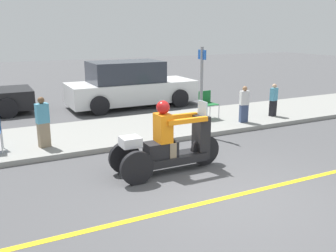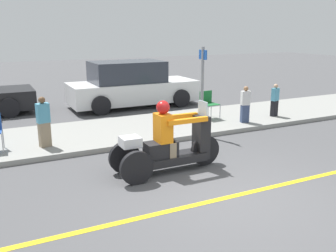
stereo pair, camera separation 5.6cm
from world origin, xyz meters
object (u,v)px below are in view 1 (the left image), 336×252
at_px(folding_chair_set_back, 207,102).
at_px(street_sign, 201,86).
at_px(spectator_by_tree, 273,101).
at_px(motorcycle_trike, 168,147).
at_px(spectator_near_curb, 43,123).
at_px(spectator_far_back, 244,105).
at_px(parked_car_lot_center, 130,86).

height_order(folding_chair_set_back, street_sign, street_sign).
bearing_deg(street_sign, spectator_by_tree, 9.91).
xyz_separation_m(spectator_by_tree, street_sign, (-2.94, -0.51, 0.71)).
height_order(motorcycle_trike, folding_chair_set_back, motorcycle_trike).
distance_m(motorcycle_trike, street_sign, 2.85).
height_order(spectator_near_curb, street_sign, street_sign).
bearing_deg(spectator_far_back, spectator_near_curb, 178.28).
relative_size(folding_chair_set_back, parked_car_lot_center, 0.18).
distance_m(motorcycle_trike, folding_chair_set_back, 4.25).
relative_size(motorcycle_trike, folding_chair_set_back, 2.78).
distance_m(spectator_far_back, street_sign, 1.80).
bearing_deg(spectator_near_curb, street_sign, -6.55).
xyz_separation_m(folding_chair_set_back, parked_car_lot_center, (-1.21, 3.26, 0.14)).
height_order(spectator_far_back, spectator_by_tree, spectator_far_back).
bearing_deg(spectator_by_tree, spectator_near_curb, -179.47).
height_order(motorcycle_trike, spectator_far_back, motorcycle_trike).
height_order(spectator_far_back, folding_chair_set_back, spectator_far_back).
bearing_deg(folding_chair_set_back, street_sign, -128.45).
height_order(spectator_far_back, street_sign, street_sign).
bearing_deg(spectator_near_curb, folding_chair_set_back, 8.66).
bearing_deg(parked_car_lot_center, spectator_near_curb, -132.40).
relative_size(spectator_far_back, street_sign, 0.48).
xyz_separation_m(spectator_far_back, parked_car_lot_center, (-1.90, 4.16, 0.14)).
relative_size(spectator_by_tree, street_sign, 0.46).
height_order(motorcycle_trike, street_sign, street_sign).
relative_size(motorcycle_trike, street_sign, 1.04).
relative_size(spectator_near_curb, folding_chair_set_back, 1.42).
bearing_deg(spectator_far_back, folding_chair_set_back, 127.19).
distance_m(parked_car_lot_center, street_sign, 4.49).
bearing_deg(motorcycle_trike, street_sign, 44.88).
height_order(spectator_far_back, spectator_near_curb, spectator_near_curb).
xyz_separation_m(motorcycle_trike, parked_car_lot_center, (1.67, 6.38, 0.25)).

